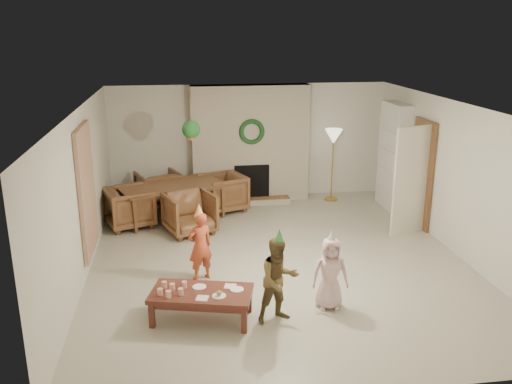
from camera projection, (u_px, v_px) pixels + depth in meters
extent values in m
plane|color=#B7B29E|center=(278.00, 259.00, 8.93)|extent=(7.00, 7.00, 0.00)
plane|color=white|center=(279.00, 107.00, 8.20)|extent=(7.00, 7.00, 0.00)
plane|color=silver|center=(249.00, 142.00, 11.88)|extent=(7.00, 0.00, 7.00)
plane|color=silver|center=(345.00, 287.00, 5.25)|extent=(7.00, 0.00, 7.00)
plane|color=silver|center=(82.00, 195.00, 8.15)|extent=(0.00, 7.00, 7.00)
plane|color=silver|center=(457.00, 179.00, 8.98)|extent=(0.00, 7.00, 7.00)
cube|color=#603019|center=(250.00, 144.00, 11.69)|extent=(2.50, 0.40, 2.50)
cube|color=brown|center=(253.00, 201.00, 11.70)|extent=(1.60, 0.30, 0.12)
cube|color=black|center=(252.00, 182.00, 11.75)|extent=(0.75, 0.12, 0.75)
torus|color=#18411F|center=(252.00, 132.00, 11.38)|extent=(0.54, 0.10, 0.54)
cylinder|color=gold|center=(331.00, 199.00, 12.00)|extent=(0.29, 0.29, 0.03)
cylinder|color=gold|center=(332.00, 167.00, 11.79)|extent=(0.03, 0.03, 1.42)
cone|color=beige|center=(334.00, 136.00, 11.60)|extent=(0.38, 0.38, 0.31)
cube|color=white|center=(394.00, 157.00, 11.17)|extent=(0.30, 1.00, 2.20)
cube|color=white|center=(390.00, 187.00, 11.36)|extent=(0.30, 0.92, 0.03)
cube|color=white|center=(392.00, 168.00, 11.25)|extent=(0.30, 0.92, 0.03)
cube|color=white|center=(393.00, 150.00, 11.13)|extent=(0.30, 0.92, 0.03)
cube|color=white|center=(395.00, 130.00, 11.01)|extent=(0.30, 0.92, 0.03)
cube|color=maroon|center=(393.00, 182.00, 11.18)|extent=(0.20, 0.40, 0.24)
cube|color=#256089|center=(390.00, 161.00, 11.25)|extent=(0.20, 0.44, 0.24)
cube|color=#A06A22|center=(395.00, 144.00, 10.99)|extent=(0.20, 0.36, 0.22)
cube|color=brown|center=(422.00, 174.00, 10.17)|extent=(0.05, 0.86, 2.04)
cube|color=beige|center=(411.00, 181.00, 9.77)|extent=(0.77, 0.32, 2.00)
cube|color=tan|center=(87.00, 191.00, 8.34)|extent=(0.06, 1.20, 2.00)
imported|color=brown|center=(173.00, 202.00, 10.70)|extent=(2.24, 1.73, 0.70)
imported|color=brown|center=(190.00, 213.00, 9.96)|extent=(1.06, 1.08, 0.77)
imported|color=brown|center=(158.00, 189.00, 11.42)|extent=(1.06, 1.08, 0.77)
imported|color=brown|center=(130.00, 207.00, 10.29)|extent=(1.08, 1.06, 0.77)
imported|color=brown|center=(223.00, 193.00, 11.19)|extent=(1.08, 1.06, 0.77)
cylinder|color=tan|center=(191.00, 116.00, 9.54)|extent=(0.01, 0.01, 0.70)
cylinder|color=brown|center=(191.00, 136.00, 9.64)|extent=(0.16, 0.16, 0.12)
sphere|color=#1A4F1F|center=(191.00, 129.00, 9.61)|extent=(0.32, 0.32, 0.32)
cube|color=#5A291E|center=(201.00, 294.00, 7.00)|extent=(1.42, 0.95, 0.06)
cube|color=#5A291E|center=(202.00, 298.00, 7.02)|extent=(1.30, 0.83, 0.08)
cube|color=#5A291E|center=(152.00, 315.00, 6.87)|extent=(0.08, 0.08, 0.34)
cube|color=#5A291E|center=(244.00, 320.00, 6.75)|extent=(0.08, 0.08, 0.34)
cube|color=#5A291E|center=(163.00, 296.00, 7.37)|extent=(0.08, 0.08, 0.34)
cube|color=#5A291E|center=(249.00, 300.00, 7.25)|extent=(0.08, 0.08, 0.34)
cylinder|color=white|center=(160.00, 292.00, 6.89)|extent=(0.08, 0.08, 0.09)
cylinder|color=white|center=(164.00, 285.00, 7.08)|extent=(0.08, 0.08, 0.09)
cylinder|color=white|center=(168.00, 294.00, 6.83)|extent=(0.08, 0.08, 0.09)
cylinder|color=white|center=(172.00, 287.00, 7.02)|extent=(0.08, 0.08, 0.09)
cylinder|color=white|center=(181.00, 292.00, 6.89)|extent=(0.08, 0.08, 0.09)
cylinder|color=white|center=(184.00, 285.00, 7.08)|extent=(0.08, 0.08, 0.09)
cylinder|color=white|center=(199.00, 287.00, 7.11)|extent=(0.22, 0.22, 0.01)
cylinder|color=white|center=(219.00, 296.00, 6.87)|extent=(0.22, 0.22, 0.01)
cylinder|color=white|center=(237.00, 289.00, 7.04)|extent=(0.22, 0.22, 0.01)
sphere|color=tan|center=(219.00, 293.00, 6.86)|extent=(0.08, 0.08, 0.07)
cube|color=#FFBBBE|center=(202.00, 298.00, 6.81)|extent=(0.18, 0.18, 0.01)
cube|color=#FFBBBE|center=(230.00, 286.00, 7.13)|extent=(0.18, 0.18, 0.01)
imported|color=#B94427|center=(200.00, 246.00, 8.09)|extent=(0.46, 0.39, 1.06)
cone|color=#FCF254|center=(199.00, 210.00, 7.92)|extent=(0.16, 0.16, 0.20)
imported|color=brown|center=(279.00, 280.00, 6.92)|extent=(0.65, 0.56, 1.14)
cone|color=#449E50|center=(279.00, 236.00, 6.75)|extent=(0.14, 0.14, 0.19)
imported|color=beige|center=(330.00, 273.00, 7.27)|extent=(0.52, 0.36, 1.00)
cone|color=silver|center=(332.00, 236.00, 7.12)|extent=(0.16, 0.16, 0.18)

